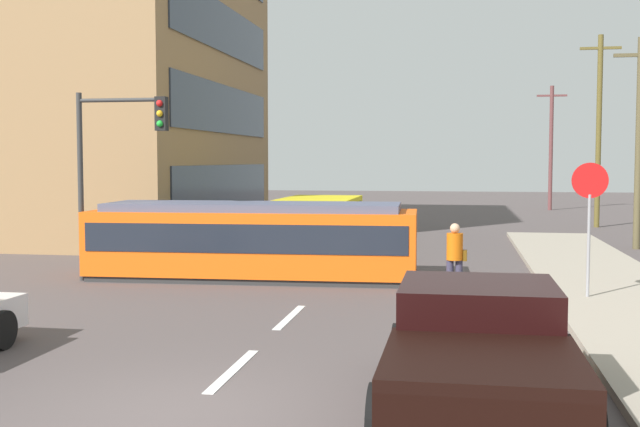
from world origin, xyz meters
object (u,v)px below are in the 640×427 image
(pickup_truck_parked, at_px, (479,352))
(traffic_light_mast, at_px, (115,150))
(streetcar_tram, at_px, (254,239))
(utility_pole_mid, at_px, (639,139))
(stop_sign, at_px, (590,201))
(parked_sedan_far, at_px, (244,221))
(utility_pole_far, at_px, (599,128))
(city_bus, at_px, (317,220))
(parked_sedan_mid, at_px, (192,238))
(pedestrian_crossing, at_px, (455,256))
(utility_pole_distant, at_px, (551,145))

(pickup_truck_parked, distance_m, traffic_light_mast, 13.07)
(streetcar_tram, height_order, utility_pole_mid, utility_pole_mid)
(pickup_truck_parked, xyz_separation_m, stop_sign, (2.51, 8.19, 1.40))
(parked_sedan_far, height_order, utility_pole_far, utility_pole_far)
(city_bus, xyz_separation_m, stop_sign, (7.55, -9.22, 1.19))
(city_bus, distance_m, parked_sedan_far, 5.35)
(streetcar_tram, distance_m, parked_sedan_mid, 5.02)
(stop_sign, xyz_separation_m, utility_pole_far, (3.51, 20.21, 2.35))
(pedestrian_crossing, bearing_deg, parked_sedan_mid, 143.65)
(pedestrian_crossing, distance_m, stop_sign, 3.09)
(stop_sign, distance_m, utility_pole_far, 20.65)
(parked_sedan_mid, height_order, utility_pole_distant, utility_pole_distant)
(pedestrian_crossing, xyz_separation_m, utility_pole_far, (6.33, 20.03, 3.60))
(traffic_light_mast, distance_m, utility_pole_far, 24.15)
(pedestrian_crossing, xyz_separation_m, parked_sedan_mid, (-8.22, 6.05, -0.32))
(parked_sedan_mid, relative_size, utility_pole_distant, 0.55)
(streetcar_tram, xyz_separation_m, utility_pole_far, (11.50, 17.94, 3.53))
(stop_sign, bearing_deg, streetcar_tram, 164.18)
(utility_pole_far, bearing_deg, pickup_truck_parked, -101.97)
(utility_pole_mid, bearing_deg, streetcar_tram, -142.00)
(streetcar_tram, xyz_separation_m, pedestrian_crossing, (5.17, -2.09, -0.07))
(parked_sedan_mid, bearing_deg, streetcar_tram, -52.40)
(pickup_truck_parked, relative_size, utility_pole_far, 0.57)
(streetcar_tram, distance_m, utility_pole_distant, 32.61)
(city_bus, height_order, pickup_truck_parked, city_bus)
(pickup_truck_parked, bearing_deg, traffic_light_mast, 133.18)
(utility_pole_far, bearing_deg, parked_sedan_far, -154.22)
(parked_sedan_mid, bearing_deg, stop_sign, -29.42)
(city_bus, bearing_deg, utility_pole_distant, 66.32)
(utility_pole_far, height_order, utility_pole_distant, utility_pole_far)
(streetcar_tram, relative_size, pedestrian_crossing, 5.09)
(pedestrian_crossing, relative_size, utility_pole_mid, 0.23)
(streetcar_tram, relative_size, parked_sedan_mid, 2.04)
(city_bus, distance_m, traffic_light_mast, 9.18)
(parked_sedan_far, relative_size, utility_pole_mid, 0.61)
(utility_pole_distant, bearing_deg, utility_pole_mid, -88.70)
(streetcar_tram, xyz_separation_m, utility_pole_distant, (10.83, 30.62, 2.97))
(parked_sedan_mid, relative_size, parked_sedan_far, 0.95)
(streetcar_tram, xyz_separation_m, parked_sedan_far, (-3.21, 10.84, -0.39))
(stop_sign, relative_size, utility_pole_mid, 0.40)
(traffic_light_mast, relative_size, utility_pole_distant, 0.63)
(traffic_light_mast, bearing_deg, stop_sign, -5.87)
(pedestrian_crossing, relative_size, parked_sedan_mid, 0.40)
(utility_pole_far, bearing_deg, stop_sign, -99.86)
(parked_sedan_far, relative_size, utility_pole_far, 0.50)
(stop_sign, height_order, utility_pole_distant, utility_pole_distant)
(parked_sedan_far, height_order, traffic_light_mast, traffic_light_mast)
(utility_pole_distant, bearing_deg, pedestrian_crossing, -99.81)
(pedestrian_crossing, height_order, parked_sedan_far, pedestrian_crossing)
(city_bus, bearing_deg, pickup_truck_parked, -73.86)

